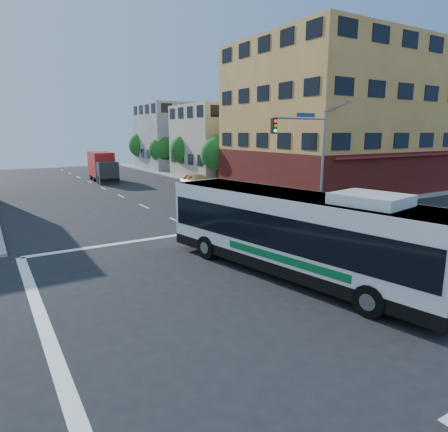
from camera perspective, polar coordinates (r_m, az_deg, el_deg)
ground at (r=16.00m, az=13.18°, el=-9.35°), size 120.00×120.00×0.00m
sidewalk_ne at (r=64.68m, az=13.81°, el=6.58°), size 50.00×50.00×0.15m
corner_building_ne at (r=42.15m, az=15.58°, el=11.73°), size 18.10×15.44×14.00m
building_east_near at (r=52.37m, az=0.52°, el=10.60°), size 12.06×10.06×9.00m
building_east_far at (r=64.68m, az=-6.16°, el=11.23°), size 12.06×10.06×10.00m
signal_mast_ne at (r=28.90m, az=11.86°, el=10.21°), size 7.91×1.13×8.07m
street_tree_a at (r=44.60m, az=-0.95°, el=9.19°), size 3.60×3.60×5.53m
street_tree_b at (r=51.65m, az=-5.50°, el=9.69°), size 3.80×3.80×5.79m
street_tree_c at (r=58.96m, az=-8.94°, el=9.59°), size 3.40×3.40×5.29m
street_tree_d at (r=66.40m, az=-11.64°, el=10.10°), size 4.00×4.00×6.03m
transit_bus at (r=16.16m, az=10.06°, el=-2.26°), size 4.94×12.78×3.70m
box_truck at (r=49.45m, az=-16.95°, el=6.67°), size 2.65×7.61×3.37m
parked_car at (r=40.41m, az=-3.87°, el=4.95°), size 2.08×4.92×1.66m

